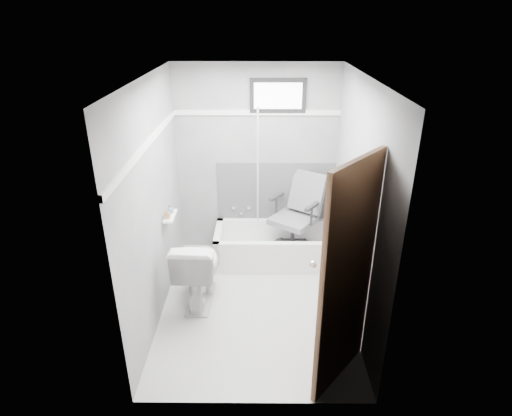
{
  "coord_description": "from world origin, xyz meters",
  "views": [
    {
      "loc": [
        0.03,
        -3.81,
        2.92
      ],
      "look_at": [
        0.0,
        0.35,
        1.0
      ],
      "focal_mm": 30.0,
      "sensor_mm": 36.0,
      "label": 1
    }
  ],
  "objects_px": {
    "office_chair": "(293,215)",
    "toilet": "(198,269)",
    "soap_bottle_a": "(167,214)",
    "bathtub": "(274,245)",
    "door": "(389,303)",
    "soap_bottle_b": "(170,209)"
  },
  "relations": [
    {
      "from": "door",
      "to": "soap_bottle_a",
      "type": "height_order",
      "value": "door"
    },
    {
      "from": "office_chair",
      "to": "bathtub",
      "type": "bearing_deg",
      "value": -132.15
    },
    {
      "from": "toilet",
      "to": "soap_bottle_b",
      "type": "height_order",
      "value": "soap_bottle_b"
    },
    {
      "from": "bathtub",
      "to": "toilet",
      "type": "distance_m",
      "value": 1.21
    },
    {
      "from": "soap_bottle_a",
      "to": "soap_bottle_b",
      "type": "relative_size",
      "value": 1.12
    },
    {
      "from": "office_chair",
      "to": "soap_bottle_a",
      "type": "bearing_deg",
      "value": -117.53
    },
    {
      "from": "door",
      "to": "soap_bottle_a",
      "type": "bearing_deg",
      "value": 141.12
    },
    {
      "from": "door",
      "to": "soap_bottle_b",
      "type": "height_order",
      "value": "door"
    },
    {
      "from": "bathtub",
      "to": "office_chair",
      "type": "bearing_deg",
      "value": 12.35
    },
    {
      "from": "soap_bottle_a",
      "to": "bathtub",
      "type": "bearing_deg",
      "value": 29.49
    },
    {
      "from": "door",
      "to": "soap_bottle_a",
      "type": "relative_size",
      "value": 17.08
    },
    {
      "from": "bathtub",
      "to": "soap_bottle_a",
      "type": "xyz_separation_m",
      "value": [
        -1.17,
        -0.66,
        0.76
      ]
    },
    {
      "from": "bathtub",
      "to": "toilet",
      "type": "xyz_separation_m",
      "value": [
        -0.85,
        -0.84,
        0.18
      ]
    },
    {
      "from": "office_chair",
      "to": "toilet",
      "type": "xyz_separation_m",
      "value": [
        -1.08,
        -0.89,
        -0.23
      ]
    },
    {
      "from": "bathtub",
      "to": "soap_bottle_b",
      "type": "distance_m",
      "value": 1.48
    },
    {
      "from": "office_chair",
      "to": "soap_bottle_b",
      "type": "xyz_separation_m",
      "value": [
        -1.4,
        -0.57,
        0.34
      ]
    },
    {
      "from": "office_chair",
      "to": "toilet",
      "type": "distance_m",
      "value": 1.42
    },
    {
      "from": "door",
      "to": "soap_bottle_b",
      "type": "distance_m",
      "value": 2.56
    },
    {
      "from": "bathtub",
      "to": "office_chair",
      "type": "distance_m",
      "value": 0.47
    },
    {
      "from": "toilet",
      "to": "soap_bottle_b",
      "type": "relative_size",
      "value": 7.63
    },
    {
      "from": "toilet",
      "to": "door",
      "type": "height_order",
      "value": "door"
    },
    {
      "from": "toilet",
      "to": "door",
      "type": "relative_size",
      "value": 0.4
    }
  ]
}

